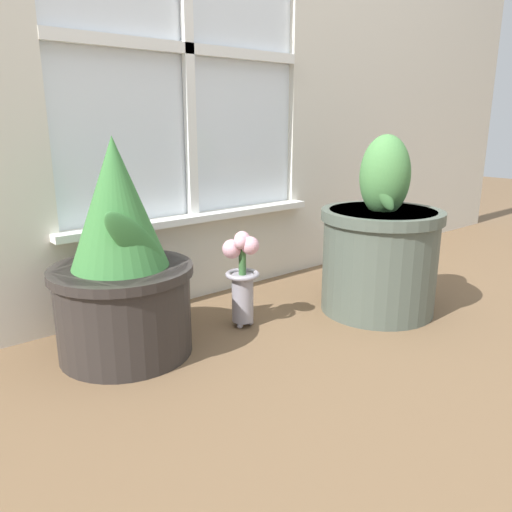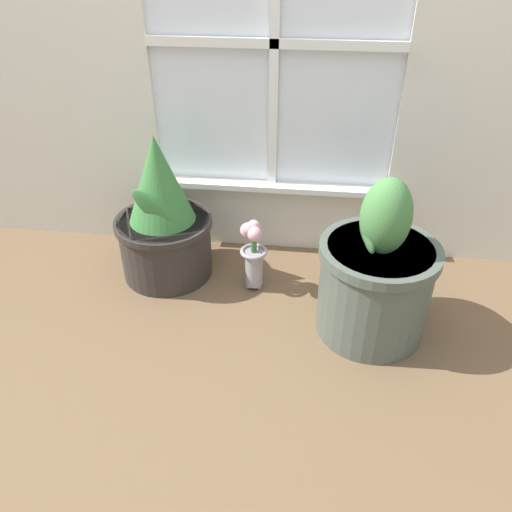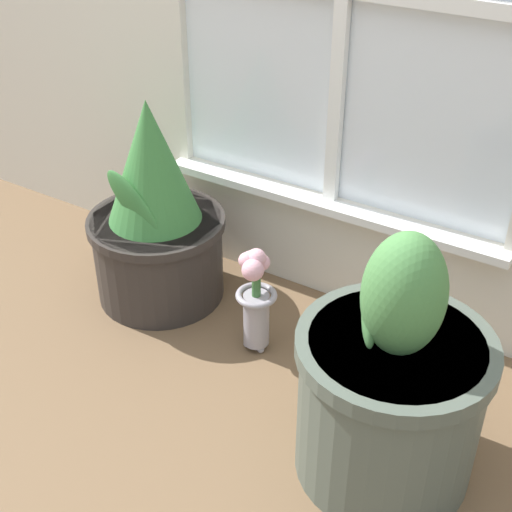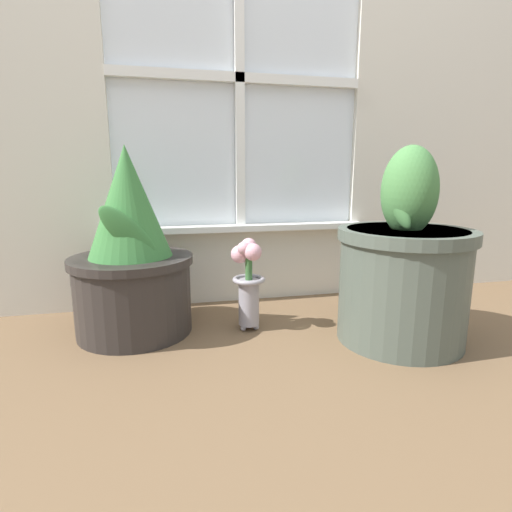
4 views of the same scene
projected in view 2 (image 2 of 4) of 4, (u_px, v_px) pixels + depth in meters
ground_plane at (253, 342)px, 1.81m from camera, size 10.00×10.00×0.00m
potted_plant_left at (163, 220)px, 2.03m from camera, size 0.40×0.40×0.62m
potted_plant_right at (376, 278)px, 1.75m from camera, size 0.41×0.41×0.61m
flower_vase at (253, 251)px, 1.98m from camera, size 0.11×0.11×0.32m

